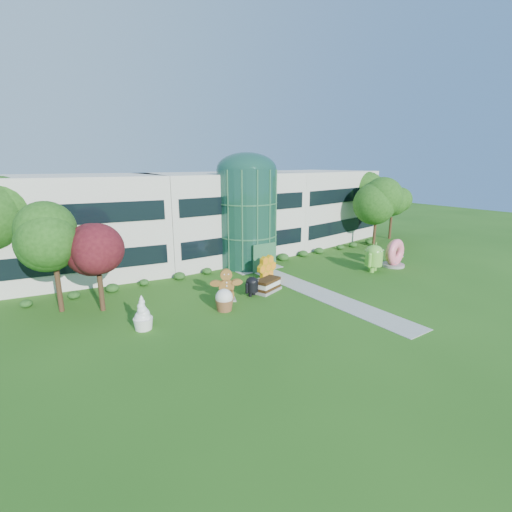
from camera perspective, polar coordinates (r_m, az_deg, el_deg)
ground at (r=30.27m, az=11.25°, el=-6.29°), size 140.00×140.00×0.00m
building at (r=43.23m, az=-5.79°, el=6.42°), size 46.00×15.00×9.30m
atrium at (r=38.10m, az=-1.41°, el=5.82°), size 6.00×6.00×9.80m
walkway at (r=31.59m, az=8.66°, el=-5.25°), size 2.40×20.00×0.04m
tree_red at (r=28.54m, az=-23.02°, el=-2.11°), size 4.00×4.00×6.00m
trees_backdrop at (r=39.04m, az=-2.21°, el=4.97°), size 52.00×8.00×8.40m
android_green at (r=38.05m, az=17.69°, el=0.02°), size 3.23×2.66×3.14m
android_black at (r=29.81m, az=-0.63°, el=-4.44°), size 1.90×1.56×1.86m
donut at (r=40.59m, az=20.48°, el=0.50°), size 2.99×1.75×2.93m
gingerbread at (r=28.78m, az=-4.58°, el=-4.41°), size 2.99×2.11×2.58m
ice_cream_sandwich at (r=30.90m, az=1.82°, el=-4.49°), size 2.78×2.02×1.11m
honeycomb at (r=34.18m, az=1.67°, el=-1.89°), size 2.65×1.49×1.97m
froyo at (r=25.03m, az=-17.07°, el=-8.30°), size 1.47×1.47×2.29m
cupcake at (r=27.06m, az=-4.92°, el=-6.72°), size 1.43×1.43×1.64m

